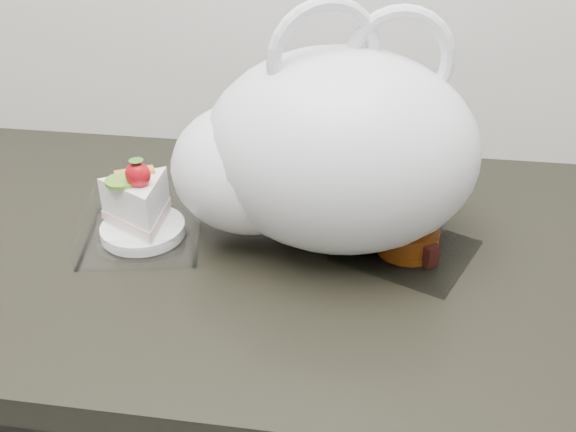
{
  "coord_description": "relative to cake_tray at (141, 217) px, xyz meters",
  "views": [
    {
      "loc": [
        0.2,
        0.97,
        1.38
      ],
      "look_at": [
        0.09,
        1.69,
        0.94
      ],
      "focal_mm": 40.0,
      "sensor_mm": 36.0,
      "label": 1
    }
  ],
  "objects": [
    {
      "name": "plastic_bag",
      "position": [
        0.24,
        0.04,
        0.1
      ],
      "size": [
        0.45,
        0.36,
        0.32
      ],
      "rotation": [
        0.0,
        0.0,
        0.29
      ],
      "color": "silver",
      "rests_on": "counter"
    },
    {
      "name": "mooncake_wrap",
      "position": [
        0.36,
        0.02,
        -0.02
      ],
      "size": [
        0.21,
        0.2,
        0.04
      ],
      "rotation": [
        0.0,
        0.0,
        -0.24
      ],
      "color": "white",
      "rests_on": "counter"
    },
    {
      "name": "cake_tray",
      "position": [
        0.0,
        0.0,
        0.0
      ],
      "size": [
        0.18,
        0.18,
        0.12
      ],
      "rotation": [
        0.0,
        0.0,
        0.2
      ],
      "color": "white",
      "rests_on": "counter"
    }
  ]
}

